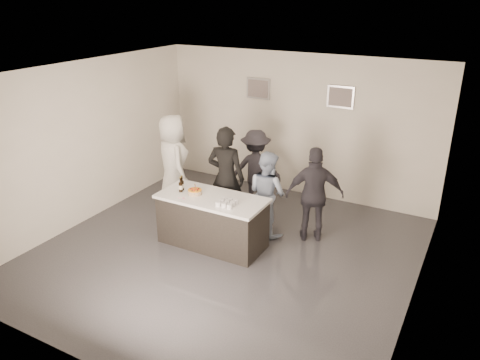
{
  "coord_description": "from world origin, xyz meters",
  "views": [
    {
      "loc": [
        3.51,
        -5.95,
        4.13
      ],
      "look_at": [
        0.0,
        0.5,
        1.15
      ],
      "focal_mm": 35.0,
      "sensor_mm": 36.0,
      "label": 1
    }
  ],
  "objects": [
    {
      "name": "tumbler_cluster",
      "position": [
        0.04,
        -0.0,
        0.94
      ],
      "size": [
        0.3,
        0.3,
        0.08
      ],
      "primitive_type": "cube",
      "color": "orange",
      "rests_on": "bar_counter"
    },
    {
      "name": "beer_bottle_a",
      "position": [
        -0.96,
        0.15,
        1.03
      ],
      "size": [
        0.07,
        0.07,
        0.26
      ],
      "primitive_type": "cylinder",
      "color": "black",
      "rests_on": "bar_counter"
    },
    {
      "name": "person_guest_left",
      "position": [
        -1.85,
        1.12,
        0.96
      ],
      "size": [
        1.12,
        1.05,
        1.92
      ],
      "primitive_type": "imported",
      "rotation": [
        0.0,
        0.0,
        2.49
      ],
      "color": "white",
      "rests_on": "ground"
    },
    {
      "name": "wall_left",
      "position": [
        -3.0,
        0.0,
        1.5
      ],
      "size": [
        0.04,
        6.0,
        3.0
      ],
      "primitive_type": "cube",
      "color": "silver",
      "rests_on": "ground"
    },
    {
      "name": "person_main_blue",
      "position": [
        0.29,
        1.0,
        0.78
      ],
      "size": [
        0.92,
        0.83,
        1.55
      ],
      "primitive_type": "imported",
      "rotation": [
        0.0,
        0.0,
        2.75
      ],
      "color": "#96A8C5",
      "rests_on": "ground"
    },
    {
      "name": "floor",
      "position": [
        0.0,
        0.0,
        0.0
      ],
      "size": [
        6.0,
        6.0,
        0.0
      ],
      "primitive_type": "plane",
      "color": "#3D3D42",
      "rests_on": "ground"
    },
    {
      "name": "person_guest_back",
      "position": [
        -0.42,
        1.92,
        0.81
      ],
      "size": [
        1.2,
        1.03,
        1.61
      ],
      "primitive_type": "imported",
      "rotation": [
        0.0,
        0.0,
        3.65
      ],
      "color": "#2A2931",
      "rests_on": "ground"
    },
    {
      "name": "candles",
      "position": [
        -0.69,
        -0.13,
        0.9
      ],
      "size": [
        0.24,
        0.08,
        0.01
      ],
      "primitive_type": "cube",
      "color": "pink",
      "rests_on": "bar_counter"
    },
    {
      "name": "cake",
      "position": [
        -0.67,
        0.11,
        0.94
      ],
      "size": [
        0.24,
        0.24,
        0.07
      ],
      "primitive_type": "cylinder",
      "color": "orange",
      "rests_on": "bar_counter"
    },
    {
      "name": "wall_back",
      "position": [
        0.0,
        3.0,
        1.5
      ],
      "size": [
        6.0,
        0.04,
        3.0
      ],
      "primitive_type": "cube",
      "color": "silver",
      "rests_on": "ground"
    },
    {
      "name": "person_guest_right",
      "position": [
        1.11,
        1.15,
        0.86
      ],
      "size": [
        1.09,
        0.8,
        1.71
      ],
      "primitive_type": "imported",
      "rotation": [
        0.0,
        0.0,
        3.57
      ],
      "color": "#2F2D35",
      "rests_on": "ground"
    },
    {
      "name": "ceiling",
      "position": [
        0.0,
        0.0,
        3.0
      ],
      "size": [
        6.0,
        6.0,
        0.0
      ],
      "primitive_type": "plane",
      "rotation": [
        3.14,
        0.0,
        0.0
      ],
      "color": "white"
    },
    {
      "name": "picture_right",
      "position": [
        0.9,
        2.97,
        2.2
      ],
      "size": [
        0.54,
        0.04,
        0.44
      ],
      "primitive_type": "cube",
      "color": "#B2B2B7",
      "rests_on": "wall_back"
    },
    {
      "name": "wall_right",
      "position": [
        3.0,
        0.0,
        1.5
      ],
      "size": [
        0.04,
        6.0,
        3.0
      ],
      "primitive_type": "cube",
      "color": "silver",
      "rests_on": "ground"
    },
    {
      "name": "beer_bottle_b",
      "position": [
        -0.94,
        0.08,
        1.03
      ],
      "size": [
        0.07,
        0.07,
        0.26
      ],
      "primitive_type": "cylinder",
      "color": "black",
      "rests_on": "bar_counter"
    },
    {
      "name": "bar_counter",
      "position": [
        -0.35,
        0.14,
        0.45
      ],
      "size": [
        1.86,
        0.86,
        0.9
      ],
      "primitive_type": "cube",
      "color": "white",
      "rests_on": "ground"
    },
    {
      "name": "person_main_black",
      "position": [
        -0.48,
        0.86,
        0.97
      ],
      "size": [
        0.76,
        0.55,
        1.94
      ],
      "primitive_type": "imported",
      "rotation": [
        0.0,
        0.0,
        3.26
      ],
      "color": "black",
      "rests_on": "ground"
    },
    {
      "name": "wall_front",
      "position": [
        0.0,
        -3.0,
        1.5
      ],
      "size": [
        6.0,
        0.04,
        3.0
      ],
      "primitive_type": "cube",
      "color": "silver",
      "rests_on": "ground"
    },
    {
      "name": "picture_left",
      "position": [
        -0.9,
        2.97,
        2.2
      ],
      "size": [
        0.54,
        0.04,
        0.44
      ],
      "primitive_type": "cube",
      "color": "#B2B2B7",
      "rests_on": "wall_back"
    }
  ]
}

